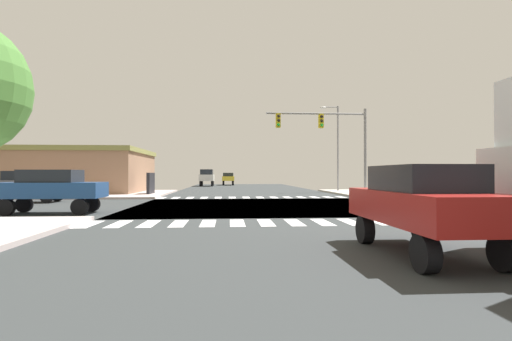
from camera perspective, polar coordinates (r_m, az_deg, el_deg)
The scene contains 13 objects.
ground at distance 21.02m, azimuth 1.55°, elevation -5.21°, with size 90.00×90.00×0.05m.
sidewalk_corner_ne at distance 36.18m, azimuth 20.51°, elevation -3.06°, with size 12.00×12.00×0.14m.
sidewalk_corner_nw at distance 34.65m, azimuth -22.55°, elevation -3.17°, with size 12.00×12.00×0.14m.
crosswalk_near at distance 13.77m, azimuth 3.55°, elevation -7.57°, with size 13.50×2.00×0.01m.
crosswalk_far at distance 28.26m, azimuth -0.43°, elevation -3.95°, with size 13.50×2.00×0.01m.
traffic_signal_mast at distance 29.35m, azimuth 10.27°, elevation 5.68°, with size 7.49×0.55×6.54m.
street_lamp at distance 37.83m, azimuth 11.49°, elevation 4.28°, with size 1.78×0.32×8.13m.
bank_building at distance 39.10m, azimuth -27.02°, elevation -0.07°, with size 16.97×11.11×3.90m.
suv_nearside_1 at distance 55.45m, azimuth -7.18°, elevation -0.82°, with size 1.96×4.60×2.34m.
sedan_queued_2 at distance 27.15m, azimuth -30.38°, elevation -1.67°, with size 4.30×1.80×1.88m.
sedan_trailing_3 at distance 8.92m, azimuth 23.17°, elevation -4.20°, with size 1.80×4.30×1.88m.
sedan_outer_4 at distance 18.93m, azimuth -27.69°, elevation -2.21°, with size 4.30×1.80×1.88m.
sedan_inner_5 at distance 60.06m, azimuth -4.08°, elevation -1.07°, with size 1.80×4.30×1.88m.
Camera 1 is at (-2.08, -20.85, 1.70)m, focal length 27.45 mm.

